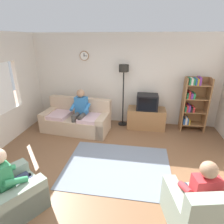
{
  "coord_description": "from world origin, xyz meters",
  "views": [
    {
      "loc": [
        0.51,
        -3.04,
        2.54
      ],
      "look_at": [
        -0.15,
        1.16,
        0.86
      ],
      "focal_mm": 30.15,
      "sensor_mm": 36.0,
      "label": 1
    }
  ],
  "objects_px": {
    "tv_stand": "(146,118)",
    "person_in_right_armchair": "(200,190)",
    "couch": "(77,120)",
    "floor_lamp": "(124,79)",
    "bookshelf": "(193,103)",
    "person_on_couch": "(80,109)",
    "armchair_near_bookshelf": "(199,212)",
    "armchair_near_window": "(8,196)",
    "person_in_left_armchair": "(10,177)",
    "tv": "(147,102)"
  },
  "relations": [
    {
      "from": "tv_stand",
      "to": "person_in_right_armchair",
      "type": "distance_m",
      "value": 3.21
    },
    {
      "from": "couch",
      "to": "tv_stand",
      "type": "distance_m",
      "value": 2.07
    },
    {
      "from": "bookshelf",
      "to": "floor_lamp",
      "type": "relative_size",
      "value": 0.85
    },
    {
      "from": "armchair_near_bookshelf",
      "to": "armchair_near_window",
      "type": "bearing_deg",
      "value": -176.79
    },
    {
      "from": "armchair_near_bookshelf",
      "to": "floor_lamp",
      "type": "bearing_deg",
      "value": 113.09
    },
    {
      "from": "armchair_near_bookshelf",
      "to": "person_in_right_armchair",
      "type": "distance_m",
      "value": 0.33
    },
    {
      "from": "tv_stand",
      "to": "person_in_left_armchair",
      "type": "relative_size",
      "value": 0.98
    },
    {
      "from": "bookshelf",
      "to": "armchair_near_window",
      "type": "relative_size",
      "value": 1.35
    },
    {
      "from": "tv_stand",
      "to": "person_on_couch",
      "type": "relative_size",
      "value": 0.89
    },
    {
      "from": "couch",
      "to": "armchair_near_window",
      "type": "xyz_separation_m",
      "value": [
        -0.1,
        -2.88,
        -0.02
      ]
    },
    {
      "from": "tv_stand",
      "to": "person_in_right_armchair",
      "type": "xyz_separation_m",
      "value": [
        0.68,
        -3.12,
        0.31
      ]
    },
    {
      "from": "person_on_couch",
      "to": "person_in_right_armchair",
      "type": "distance_m",
      "value": 3.57
    },
    {
      "from": "floor_lamp",
      "to": "person_in_right_armchair",
      "type": "relative_size",
      "value": 1.65
    },
    {
      "from": "tv_stand",
      "to": "armchair_near_window",
      "type": "height_order",
      "value": "armchair_near_window"
    },
    {
      "from": "couch",
      "to": "person_on_couch",
      "type": "distance_m",
      "value": 0.44
    },
    {
      "from": "tv",
      "to": "person_on_couch",
      "type": "xyz_separation_m",
      "value": [
        -1.84,
        -0.57,
        -0.12
      ]
    },
    {
      "from": "bookshelf",
      "to": "armchair_near_window",
      "type": "height_order",
      "value": "bookshelf"
    },
    {
      "from": "tv",
      "to": "person_in_right_armchair",
      "type": "bearing_deg",
      "value": -77.6
    },
    {
      "from": "bookshelf",
      "to": "floor_lamp",
      "type": "bearing_deg",
      "value": 179.17
    },
    {
      "from": "armchair_near_bookshelf",
      "to": "person_on_couch",
      "type": "distance_m",
      "value": 3.67
    },
    {
      "from": "bookshelf",
      "to": "person_on_couch",
      "type": "relative_size",
      "value": 1.27
    },
    {
      "from": "floor_lamp",
      "to": "person_in_right_armchair",
      "type": "bearing_deg",
      "value": -66.64
    },
    {
      "from": "couch",
      "to": "bookshelf",
      "type": "relative_size",
      "value": 1.25
    },
    {
      "from": "couch",
      "to": "tv",
      "type": "bearing_deg",
      "value": 13.04
    },
    {
      "from": "couch",
      "to": "floor_lamp",
      "type": "distance_m",
      "value": 1.82
    },
    {
      "from": "couch",
      "to": "floor_lamp",
      "type": "bearing_deg",
      "value": 24.38
    },
    {
      "from": "floor_lamp",
      "to": "person_in_left_armchair",
      "type": "height_order",
      "value": "floor_lamp"
    },
    {
      "from": "person_on_couch",
      "to": "person_in_left_armchair",
      "type": "distance_m",
      "value": 2.7
    },
    {
      "from": "armchair_near_window",
      "to": "person_in_left_armchair",
      "type": "bearing_deg",
      "value": 57.9
    },
    {
      "from": "couch",
      "to": "armchair_near_window",
      "type": "bearing_deg",
      "value": -92.05
    },
    {
      "from": "tv_stand",
      "to": "bookshelf",
      "type": "distance_m",
      "value": 1.39
    },
    {
      "from": "tv",
      "to": "armchair_near_bookshelf",
      "type": "bearing_deg",
      "value": -77.61
    },
    {
      "from": "tv",
      "to": "armchair_near_window",
      "type": "relative_size",
      "value": 0.51
    },
    {
      "from": "armchair_near_window",
      "to": "floor_lamp",
      "type": "bearing_deg",
      "value": 67.98
    },
    {
      "from": "bookshelf",
      "to": "armchair_near_bookshelf",
      "type": "distance_m",
      "value": 3.38
    },
    {
      "from": "tv",
      "to": "armchair_near_window",
      "type": "height_order",
      "value": "tv"
    },
    {
      "from": "person_in_left_armchair",
      "to": "person_on_couch",
      "type": "bearing_deg",
      "value": 85.22
    },
    {
      "from": "tv_stand",
      "to": "tv",
      "type": "bearing_deg",
      "value": -90.0
    },
    {
      "from": "tv_stand",
      "to": "armchair_near_bookshelf",
      "type": "bearing_deg",
      "value": -77.7
    },
    {
      "from": "tv_stand",
      "to": "armchair_near_window",
      "type": "distance_m",
      "value": 3.98
    },
    {
      "from": "tv_stand",
      "to": "person_in_right_armchair",
      "type": "height_order",
      "value": "person_in_right_armchair"
    },
    {
      "from": "armchair_near_bookshelf",
      "to": "person_on_couch",
      "type": "height_order",
      "value": "person_on_couch"
    },
    {
      "from": "person_on_couch",
      "to": "armchair_near_window",
      "type": "bearing_deg",
      "value": -95.63
    },
    {
      "from": "couch",
      "to": "tv_stand",
      "type": "xyz_separation_m",
      "value": [
        2.01,
        0.49,
        -0.01
      ]
    },
    {
      "from": "floor_lamp",
      "to": "armchair_near_window",
      "type": "xyz_separation_m",
      "value": [
        -1.4,
        -3.47,
        -1.16
      ]
    },
    {
      "from": "bookshelf",
      "to": "person_in_left_armchair",
      "type": "height_order",
      "value": "bookshelf"
    },
    {
      "from": "couch",
      "to": "person_in_left_armchair",
      "type": "bearing_deg",
      "value": -91.14
    },
    {
      "from": "floor_lamp",
      "to": "tv_stand",
      "type": "bearing_deg",
      "value": -7.94
    },
    {
      "from": "armchair_near_bookshelf",
      "to": "person_in_right_armchair",
      "type": "height_order",
      "value": "person_in_right_armchair"
    },
    {
      "from": "armchair_near_window",
      "to": "person_in_left_armchair",
      "type": "height_order",
      "value": "person_in_left_armchair"
    }
  ]
}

